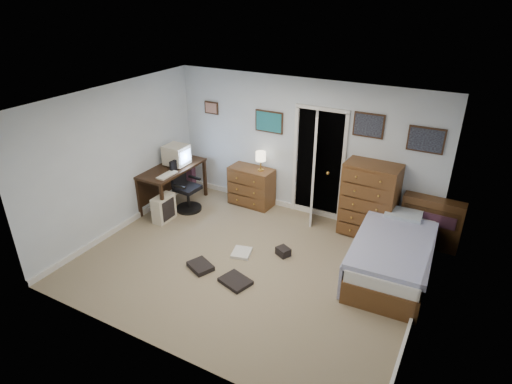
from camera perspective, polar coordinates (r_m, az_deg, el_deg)
floor at (r=6.73m, az=-1.16°, el=-9.53°), size 5.00×4.00×0.02m
computer_desk at (r=8.32m, az=-11.61°, el=2.20°), size 0.65×1.40×0.81m
crt_monitor at (r=8.21m, az=-10.54°, el=4.88°), size 0.42×0.39×0.39m
keyboard at (r=7.83m, az=-11.78°, el=2.23°), size 0.16×0.43×0.03m
pc_tower at (r=7.93m, az=-12.19°, el=-2.13°), size 0.22×0.45×0.48m
office_chair at (r=8.18m, az=-9.39°, el=0.16°), size 0.51×0.51×1.00m
media_stack at (r=8.95m, az=-8.66°, el=2.34°), size 0.15×0.15×0.71m
low_dresser at (r=8.26m, az=-0.61°, el=0.76°), size 0.87×0.47×0.76m
table_lamp at (r=7.92m, az=0.64°, el=4.71°), size 0.20×0.20×0.37m
doorway at (r=7.96m, az=9.09°, el=4.31°), size 0.96×1.12×2.05m
tall_dresser at (r=7.40m, az=14.87°, el=-1.04°), size 0.91×0.57×1.29m
headboard_bookcase at (r=7.47m, az=22.26°, el=-3.66°), size 0.95×0.27×0.85m
bed at (r=6.67m, az=17.62°, el=-8.01°), size 1.16×2.05×0.66m
wall_posters at (r=7.39m, az=10.32°, el=8.62°), size 4.38×0.04×0.60m
floor_clutter at (r=6.62m, az=-2.87°, el=-9.74°), size 1.32×1.31×0.13m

